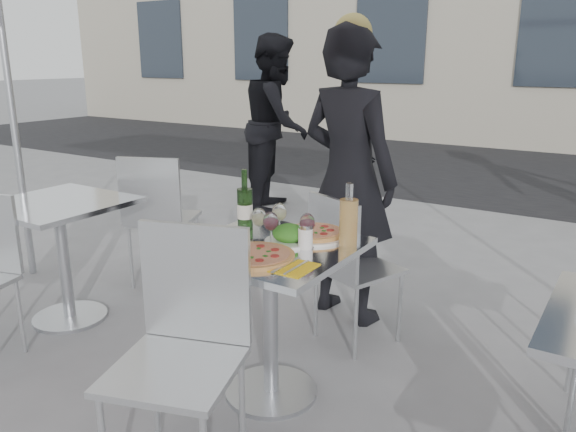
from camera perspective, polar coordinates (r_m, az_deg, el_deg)
The scene contains 21 objects.
ground at distance 2.83m, azimuth -1.71°, elevation -17.56°, with size 80.00×80.00×0.00m, color slate.
street_asphalt at distance 8.69m, azimuth 23.13°, elevation 4.15°, with size 24.00×5.00×0.00m, color black.
main_table at distance 2.57m, azimuth -1.81°, elevation -7.45°, with size 0.72×0.72×0.75m.
side_table_left at distance 3.59m, azimuth -22.06°, elevation -1.86°, with size 0.72×0.72×0.75m.
chair_far at distance 3.06m, azimuth 6.00°, elevation -4.29°, with size 0.51×0.52×0.86m.
chair_near at distance 2.15m, azimuth -10.46°, elevation -11.74°, with size 0.55×0.56×0.96m.
side_chair_lfar at distance 3.94m, azimuth -13.12°, elevation 0.60°, with size 0.56×0.57×0.93m.
woman_diner at distance 3.34m, azimuth 6.17°, elevation 3.88°, with size 0.64×0.42×1.74m, color black.
pedestrian_a at distance 5.91m, azimuth -1.15°, elevation 9.35°, with size 0.87×0.68×1.80m, color black.
pizza_near at distance 2.34m, azimuth -3.35°, elevation -4.03°, with size 0.33×0.33×0.02m.
pizza_far at distance 2.61m, azimuth 2.68°, elevation -1.79°, with size 0.31×0.31×0.03m.
salad_plate at distance 2.52m, azimuth 0.11°, elevation -1.95°, with size 0.22×0.22×0.09m.
wine_bottle at distance 2.71m, azimuth -4.41°, elevation 0.99°, with size 0.07×0.08×0.29m.
carafe at distance 2.44m, azimuth 6.16°, elevation -0.66°, with size 0.08×0.08×0.29m.
sugar_shaker at distance 2.44m, azimuth 1.78°, elevation -2.11°, with size 0.06×0.06×0.11m.
wineglass_white_a at distance 2.52m, azimuth -2.98°, elevation -0.24°, with size 0.07×0.07×0.16m.
wineglass_white_b at distance 2.60m, azimuth -0.87°, elevation 0.29°, with size 0.07×0.07×0.16m.
wineglass_red_a at distance 2.45m, azimuth -1.77°, elevation -0.67°, with size 0.07×0.07×0.16m.
wineglass_red_b at distance 2.43m, azimuth 1.96°, elevation -0.82°, with size 0.07×0.07×0.16m.
napkin_left at distance 2.53m, azimuth -9.14°, elevation -2.90°, with size 0.22×0.22×0.01m.
napkin_right at distance 2.24m, azimuth 0.23°, elevation -5.14°, with size 0.18×0.20×0.01m.
Camera 1 is at (1.34, -1.95, 1.55)m, focal length 35.00 mm.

